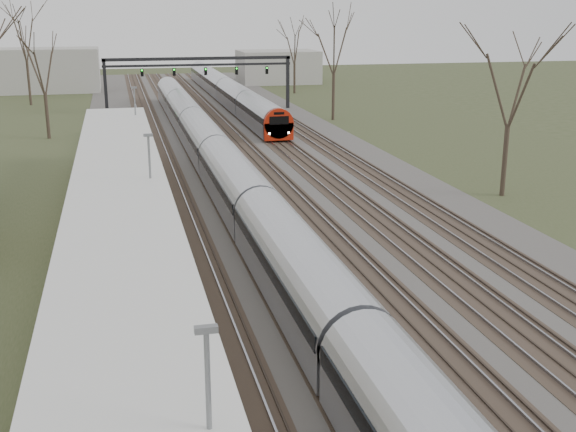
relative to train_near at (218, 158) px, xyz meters
name	(u,v)px	position (x,y,z in m)	size (l,w,h in m)	color
track_bed	(247,164)	(2.76, 4.43, -1.42)	(24.00, 160.00, 0.22)	#474442
platform	(123,236)	(-6.55, -13.07, -0.98)	(3.50, 69.00, 1.00)	#9E9B93
canopy	(119,189)	(-6.55, -17.59, 2.45)	(4.10, 50.00, 3.11)	slate
signal_gantry	(199,68)	(2.79, 34.41, 3.43)	(21.00, 0.59, 6.08)	black
tree_east_far	(512,77)	(16.50, -8.57, 5.81)	(5.00, 5.00, 10.30)	#2D231C
train_near	(218,158)	(0.00, 0.00, 0.00)	(2.62, 90.21, 3.05)	#A6A8B0
train_far	(227,90)	(7.00, 42.15, 0.00)	(2.62, 60.21, 3.05)	#A6A8B0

